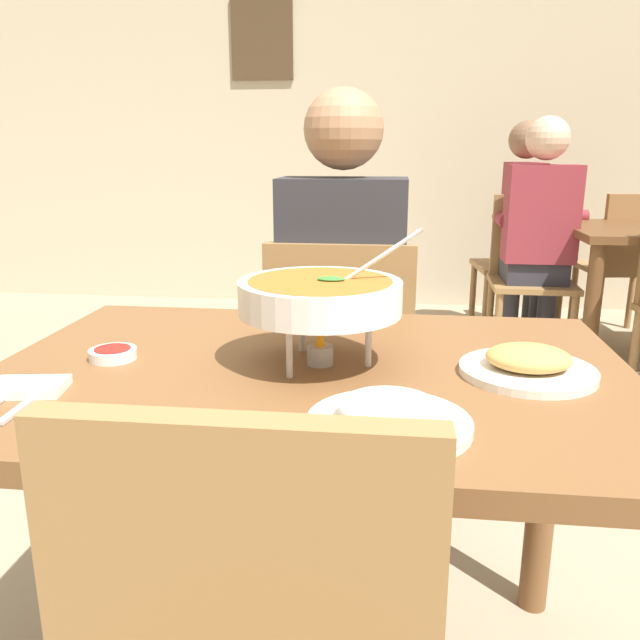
# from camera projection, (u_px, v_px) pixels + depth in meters

# --- Properties ---
(cafe_rear_partition) EXTENTS (10.00, 0.10, 3.00)m
(cafe_rear_partition) POSITION_uv_depth(u_px,v_px,m) (379.00, 98.00, 4.58)
(cafe_rear_partition) COLOR beige
(cafe_rear_partition) RESTS_ON ground_plane
(picture_frame_hung) EXTENTS (0.44, 0.03, 0.56)m
(picture_frame_hung) POSITION_uv_depth(u_px,v_px,m) (262.00, 38.00, 4.51)
(picture_frame_hung) COLOR #4C3823
(dining_table_main) EXTENTS (1.18, 0.83, 0.76)m
(dining_table_main) POSITION_uv_depth(u_px,v_px,m) (311.00, 426.00, 1.22)
(dining_table_main) COLOR brown
(dining_table_main) RESTS_ON ground_plane
(chair_diner_main) EXTENTS (0.44, 0.44, 0.90)m
(chair_diner_main) POSITION_uv_depth(u_px,v_px,m) (341.00, 368.00, 1.92)
(chair_diner_main) COLOR olive
(chair_diner_main) RESTS_ON ground_plane
(diner_main) EXTENTS (0.40, 0.45, 1.31)m
(diner_main) POSITION_uv_depth(u_px,v_px,m) (343.00, 289.00, 1.89)
(diner_main) COLOR #2D2D38
(diner_main) RESTS_ON ground_plane
(curry_bowl) EXTENTS (0.33, 0.30, 0.26)m
(curry_bowl) POSITION_uv_depth(u_px,v_px,m) (320.00, 297.00, 1.17)
(curry_bowl) COLOR silver
(curry_bowl) RESTS_ON dining_table_main
(rice_plate) EXTENTS (0.24, 0.24, 0.06)m
(rice_plate) POSITION_uv_depth(u_px,v_px,m) (389.00, 416.00, 0.92)
(rice_plate) COLOR white
(rice_plate) RESTS_ON dining_table_main
(appetizer_plate) EXTENTS (0.24, 0.24, 0.06)m
(appetizer_plate) POSITION_uv_depth(u_px,v_px,m) (528.00, 364.00, 1.14)
(appetizer_plate) COLOR white
(appetizer_plate) RESTS_ON dining_table_main
(sauce_dish) EXTENTS (0.09, 0.09, 0.02)m
(sauce_dish) POSITION_uv_depth(u_px,v_px,m) (112.00, 354.00, 1.22)
(sauce_dish) COLOR white
(sauce_dish) RESTS_ON dining_table_main
(napkin_folded) EXTENTS (0.13, 0.10, 0.02)m
(napkin_folded) POSITION_uv_depth(u_px,v_px,m) (28.00, 387.00, 1.06)
(napkin_folded) COLOR white
(napkin_folded) RESTS_ON dining_table_main
(spoon_utensil) EXTENTS (0.02, 0.17, 0.01)m
(spoon_utensil) POSITION_uv_depth(u_px,v_px,m) (29.00, 402.00, 1.01)
(spoon_utensil) COLOR silver
(spoon_utensil) RESTS_ON dining_table_main
(chair_bg_middle) EXTENTS (0.48, 0.48, 0.90)m
(chair_bg_middle) POSITION_uv_depth(u_px,v_px,m) (528.00, 255.00, 3.97)
(chair_bg_middle) COLOR olive
(chair_bg_middle) RESTS_ON ground_plane
(chair_bg_right) EXTENTS (0.45, 0.45, 0.90)m
(chair_bg_right) POSITION_uv_depth(u_px,v_px,m) (530.00, 267.00, 3.55)
(chair_bg_right) COLOR olive
(chair_bg_right) RESTS_ON ground_plane
(chair_bg_window) EXTENTS (0.49, 0.49, 0.90)m
(chair_bg_window) POSITION_uv_depth(u_px,v_px,m) (628.00, 259.00, 3.83)
(chair_bg_window) COLOR olive
(chair_bg_window) RESTS_ON ground_plane
(patron_bg_middle) EXTENTS (0.45, 0.40, 1.31)m
(patron_bg_middle) POSITION_uv_depth(u_px,v_px,m) (528.00, 217.00, 3.87)
(patron_bg_middle) COLOR #2D2D38
(patron_bg_middle) RESTS_ON ground_plane
(patron_bg_right) EXTENTS (0.40, 0.45, 1.31)m
(patron_bg_right) POSITION_uv_depth(u_px,v_px,m) (538.00, 227.00, 3.38)
(patron_bg_right) COLOR #2D2D38
(patron_bg_right) RESTS_ON ground_plane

